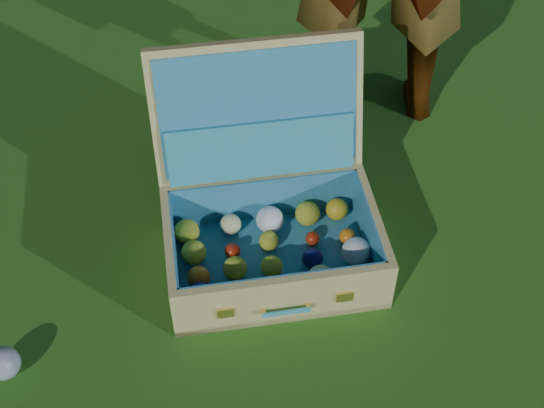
% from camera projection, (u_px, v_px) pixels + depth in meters
% --- Properties ---
extents(ground, '(60.00, 60.00, 0.00)m').
position_uv_depth(ground, '(285.00, 324.00, 1.85)').
color(ground, '#215114').
rests_on(ground, ground).
extents(stray_ball, '(0.08, 0.08, 0.08)m').
position_uv_depth(stray_ball, '(3.00, 363.00, 1.73)').
color(stray_ball, '#4169A9').
rests_on(stray_ball, ground).
extents(suitcase, '(0.59, 0.55, 0.50)m').
position_uv_depth(suitcase, '(268.00, 207.00, 1.92)').
color(suitcase, tan).
rests_on(suitcase, ground).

